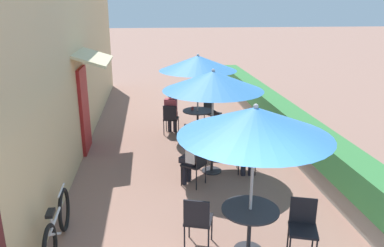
% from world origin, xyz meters
% --- Properties ---
extents(cafe_facade_wall, '(0.98, 14.45, 4.20)m').
position_xyz_m(cafe_facade_wall, '(-2.54, 7.09, 2.09)').
color(cafe_facade_wall, '#D6B784').
rests_on(cafe_facade_wall, ground_plane).
extents(planter_hedge, '(0.60, 13.45, 1.01)m').
position_xyz_m(planter_hedge, '(2.75, 7.12, 0.54)').
color(planter_hedge, gray).
rests_on(planter_hedge, ground_plane).
extents(patio_table_near, '(0.84, 0.84, 0.72)m').
position_xyz_m(patio_table_near, '(0.62, 1.99, 0.54)').
color(patio_table_near, '#28282D').
rests_on(patio_table_near, ground_plane).
extents(patio_umbrella_near, '(2.11, 2.11, 2.29)m').
position_xyz_m(patio_umbrella_near, '(0.62, 1.99, 2.04)').
color(patio_umbrella_near, '#B7B7BC').
rests_on(patio_umbrella_near, ground_plane).
extents(cafe_chair_near_left, '(0.50, 0.50, 0.87)m').
position_xyz_m(cafe_chair_near_left, '(1.37, 1.83, 0.52)').
color(cafe_chair_near_left, black).
rests_on(cafe_chair_near_left, ground_plane).
extents(cafe_chair_near_right, '(0.50, 0.50, 0.87)m').
position_xyz_m(cafe_chair_near_right, '(-0.12, 2.14, 0.52)').
color(cafe_chair_near_right, black).
rests_on(cafe_chair_near_right, ground_plane).
extents(patio_table_mid, '(0.84, 0.84, 0.72)m').
position_xyz_m(patio_table_mid, '(0.54, 4.85, 0.54)').
color(patio_table_mid, '#28282D').
rests_on(patio_table_mid, ground_plane).
extents(patio_umbrella_mid, '(2.11, 2.11, 2.29)m').
position_xyz_m(patio_umbrella_mid, '(0.54, 4.85, 2.04)').
color(patio_umbrella_mid, '#B7B7BC').
rests_on(patio_umbrella_mid, ground_plane).
extents(cafe_chair_mid_left, '(0.46, 0.46, 0.87)m').
position_xyz_m(cafe_chair_mid_left, '(1.30, 4.81, 0.52)').
color(cafe_chair_mid_left, black).
rests_on(cafe_chair_mid_left, ground_plane).
extents(seated_patron_mid_left, '(0.38, 0.44, 1.25)m').
position_xyz_m(seated_patron_mid_left, '(1.29, 4.70, 0.69)').
color(seated_patron_mid_left, '#23232D').
rests_on(seated_patron_mid_left, ground_plane).
extents(cafe_chair_mid_right, '(0.52, 0.52, 0.87)m').
position_xyz_m(cafe_chair_mid_right, '(0.20, 5.53, 0.52)').
color(cafe_chair_mid_right, black).
rests_on(cafe_chair_mid_right, ground_plane).
extents(cafe_chair_mid_back, '(0.56, 0.56, 0.87)m').
position_xyz_m(cafe_chair_mid_back, '(0.13, 4.21, 0.52)').
color(cafe_chair_mid_back, black).
rests_on(cafe_chair_mid_back, ground_plane).
extents(seated_patron_mid_back, '(0.51, 0.50, 1.25)m').
position_xyz_m(seated_patron_mid_back, '(0.04, 4.28, 0.69)').
color(seated_patron_mid_back, '#23232D').
rests_on(seated_patron_mid_back, ground_plane).
extents(patio_table_far, '(0.84, 0.84, 0.72)m').
position_xyz_m(patio_table_far, '(0.55, 7.33, 0.54)').
color(patio_table_far, '#28282D').
rests_on(patio_table_far, ground_plane).
extents(patio_umbrella_far, '(2.11, 2.11, 2.29)m').
position_xyz_m(patio_umbrella_far, '(0.55, 7.33, 2.04)').
color(patio_umbrella_far, '#B7B7BC').
rests_on(patio_umbrella_far, ground_plane).
extents(cafe_chair_far_left, '(0.57, 0.57, 0.87)m').
position_xyz_m(cafe_chair_far_left, '(1.02, 7.93, 0.52)').
color(cafe_chair_far_left, black).
rests_on(cafe_chair_far_left, ground_plane).
extents(cafe_chair_far_right, '(0.48, 0.48, 0.87)m').
position_xyz_m(cafe_chair_far_right, '(-0.21, 7.43, 0.52)').
color(cafe_chair_far_right, black).
rests_on(cafe_chair_far_right, ground_plane).
extents(seated_patron_far_right, '(0.41, 0.46, 1.25)m').
position_xyz_m(seated_patron_far_right, '(-0.18, 7.54, 0.69)').
color(seated_patron_far_right, '#23232D').
rests_on(seated_patron_far_right, ground_plane).
extents(cafe_chair_far_back, '(0.50, 0.50, 0.87)m').
position_xyz_m(cafe_chair_far_back, '(0.83, 6.62, 0.52)').
color(cafe_chair_far_back, black).
rests_on(cafe_chair_far_back, ground_plane).
extents(coffee_cup_far, '(0.07, 0.07, 0.09)m').
position_xyz_m(coffee_cup_far, '(0.41, 7.41, 0.76)').
color(coffee_cup_far, '#B73D3D').
rests_on(coffee_cup_far, patio_table_far).
extents(bicycle_leaning, '(0.12, 1.77, 0.80)m').
position_xyz_m(bicycle_leaning, '(-2.20, 2.38, 0.37)').
color(bicycle_leaning, black).
rests_on(bicycle_leaning, ground_plane).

